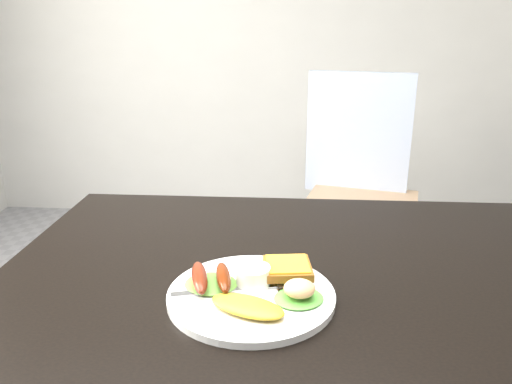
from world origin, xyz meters
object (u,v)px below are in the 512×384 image
dining_chair (360,208)px  dining_table (312,277)px  person (216,184)px  plate (251,296)px

dining_chair → dining_table: bearing=-88.4°
person → plate: bearing=111.3°
dining_table → person: bearing=113.4°
person → plate: person is taller
dining_table → dining_chair: (0.26, 1.15, -0.28)m
dining_chair → person: size_ratio=0.33×
dining_table → plate: size_ratio=4.20×
person → dining_chair: bearing=-129.2°
dining_chair → person: person is taller
dining_table → plate: bearing=-131.4°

